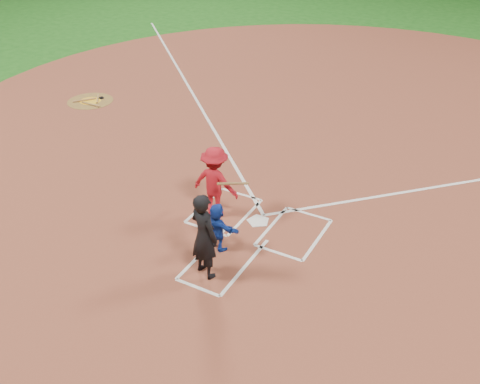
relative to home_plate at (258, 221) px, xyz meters
The scene contains 13 objects.
ground 0.02m from the home_plate, ahead, with size 120.00×120.00×0.00m, color #195715.
home_plate_dirt 6.00m from the home_plate, 90.00° to the left, with size 28.00×28.00×0.01m, color brown.
home_plate is the anchor object (origin of this frame).
on_deck_circle 10.00m from the home_plate, 156.41° to the left, with size 1.70×1.70×0.01m, color brown.
on_deck_logo 10.00m from the home_plate, 156.41° to the left, with size 0.80×0.80×0.00m, color yellow.
on_deck_bat_a 9.97m from the home_plate, 154.75° to the left, with size 0.06×0.06×0.84m, color #AA7F3E.
on_deck_bat_b 10.15m from the home_plate, 157.38° to the left, with size 0.06×0.06×0.84m, color #966237.
on_deck_bat_c 9.61m from the home_plate, 157.34° to the left, with size 0.06×0.06×0.84m, color olive.
bat_weight_donut 9.99m from the home_plate, 153.85° to the left, with size 0.19×0.19×0.05m, color black.
catcher 1.56m from the home_plate, 103.39° to the right, with size 1.10×0.35×1.19m, color #13339F.
umpire 2.52m from the home_plate, 92.63° to the right, with size 0.73×0.48×2.01m, color black.
chalk_markings 5.29m from the home_plate, 90.00° to the left, with size 28.35×17.32×0.01m.
batter_at_plate 1.46m from the home_plate, 169.45° to the right, with size 1.47×0.89×1.86m.
Camera 1 is at (4.90, -9.84, 7.64)m, focal length 40.00 mm.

